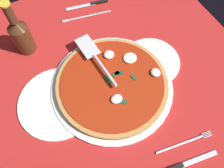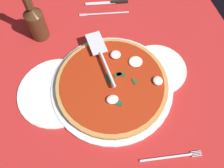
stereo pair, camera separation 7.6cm
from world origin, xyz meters
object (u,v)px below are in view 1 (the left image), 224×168
object	(u,v)px
pizza	(112,84)
beer_bottle	(20,34)
pizza_server	(95,57)
place_setting_far	(184,154)
place_setting_near	(89,11)
dinner_plate_left	(151,61)
dinner_plate_right	(58,102)

from	to	relation	value
pizza	beer_bottle	bearing A→B (deg)	-54.16
pizza_server	place_setting_far	xyz separation A→B (cm)	(-9.54, 40.18, -4.72)
pizza	place_setting_near	size ratio (longest dim) A/B	1.68
pizza_server	place_setting_far	distance (cm)	41.57
dinner_plate_left	beer_bottle	distance (cm)	46.73
place_setting_far	beer_bottle	xyz separation A→B (cm)	(29.19, -58.52, 7.87)
pizza	place_setting_far	xyz separation A→B (cm)	(-8.39, 29.71, -2.05)
dinner_plate_left	dinner_plate_right	size ratio (longest dim) A/B	0.80
dinner_plate_right	pizza	distance (cm)	19.00
place_setting_far	place_setting_near	bearing A→B (deg)	98.56
dinner_plate_right	place_setting_far	world-z (taller)	place_setting_far
pizza	pizza_server	world-z (taller)	pizza_server
dinner_plate_right	pizza	size ratio (longest dim) A/B	0.70
dinner_plate_left	pizza_server	world-z (taller)	pizza_server
dinner_plate_left	pizza_server	xyz separation A→B (cm)	(18.28, -7.84, 4.56)
dinner_plate_left	place_setting_far	xyz separation A→B (cm)	(8.74, 32.34, -0.15)
dinner_plate_right	pizza	world-z (taller)	pizza
dinner_plate_right	place_setting_far	xyz separation A→B (cm)	(-27.08, 32.58, -0.15)
dinner_plate_right	beer_bottle	world-z (taller)	beer_bottle
dinner_plate_left	place_setting_far	world-z (taller)	place_setting_far
place_setting_far	beer_bottle	distance (cm)	65.86
dinner_plate_left	place_setting_near	world-z (taller)	place_setting_near
pizza	place_setting_far	distance (cm)	30.94
pizza	pizza_server	distance (cm)	10.87
pizza	place_setting_near	distance (cm)	36.88
dinner_plate_right	pizza_server	distance (cm)	19.65
dinner_plate_left	beer_bottle	xyz separation A→B (cm)	(37.93, -26.18, 7.72)
pizza	dinner_plate_right	bearing A→B (deg)	-8.73
pizza	place_setting_near	world-z (taller)	pizza
dinner_plate_right	beer_bottle	xyz separation A→B (cm)	(2.12, -25.93, 7.72)
dinner_plate_left	pizza	world-z (taller)	pizza
dinner_plate_left	dinner_plate_right	bearing A→B (deg)	-0.39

